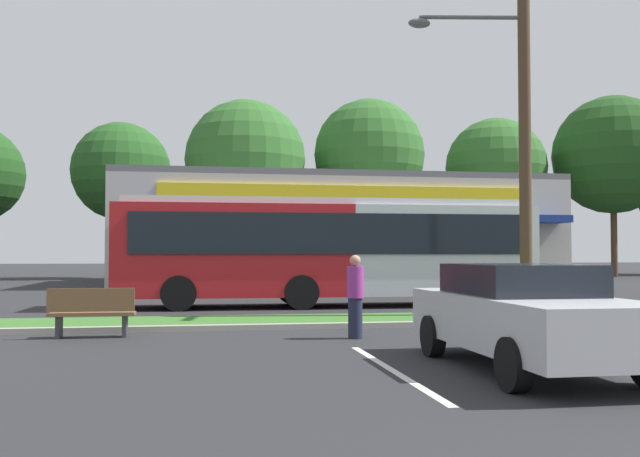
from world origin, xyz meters
The scene contains 16 objects.
grass_median centered at (0.00, 14.00, 0.06)m, with size 56.00×2.20×0.12m, color #386B28.
curb_lip centered at (0.00, 12.78, 0.06)m, with size 56.00×0.24×0.12m, color #99968C.
parking_stripe_0 centered at (-2.45, 7.29, 0.00)m, with size 0.12×4.80×0.01m, color silver.
storefront_building centered at (1.87, 35.59, 2.79)m, with size 22.20×12.52×5.57m.
tree_left centered at (-10.23, 45.37, 7.00)m, with size 6.39×6.39×10.21m.
tree_mid_left centered at (-2.29, 42.63, 7.55)m, with size 7.63×7.63×11.37m.
tree_mid centered at (5.96, 43.45, 8.21)m, with size 7.35×7.35×11.90m.
tree_mid_right centered at (15.36, 44.52, 7.61)m, with size 7.03×7.03×11.14m.
tree_right centered at (23.61, 43.37, 8.59)m, with size 8.32×8.32×12.76m.
utility_pole centered at (2.68, 14.10, 5.53)m, with size 3.10×2.39×10.37m.
city_bus centered at (-1.24, 19.09, 1.77)m, with size 12.67×2.79×3.25m.
bus_stop_bench centered at (-7.10, 11.88, 0.50)m, with size 1.60×0.45×0.95m.
car_2 centered at (3.15, 25.17, 0.80)m, with size 4.30×2.02×1.55m.
car_3 centered at (-3.27, 25.61, 0.74)m, with size 4.28×1.97×1.43m.
car_4 centered at (-0.61, 7.05, 0.76)m, with size 1.96×4.68×1.45m.
pedestrian_by_pole centered at (-2.16, 10.96, 0.79)m, with size 0.32×0.32×1.58m.
Camera 1 is at (-5.06, -2.19, 1.60)m, focal length 39.73 mm.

